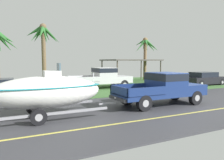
% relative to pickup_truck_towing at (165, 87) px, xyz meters
% --- Properties ---
extents(ground, '(36.00, 22.00, 0.11)m').
position_rel_pickup_truck_towing_xyz_m(ground, '(1.04, 8.00, -1.03)').
color(ground, '#38383D').
extents(pickup_truck_towing, '(5.59, 1.98, 1.83)m').
position_rel_pickup_truck_towing_xyz_m(pickup_truck_towing, '(0.00, 0.00, 0.00)').
color(pickup_truck_towing, navy).
rests_on(pickup_truck_towing, ground).
extents(boat_on_trailer, '(6.08, 2.20, 2.40)m').
position_rel_pickup_truck_towing_xyz_m(boat_on_trailer, '(-6.57, -0.00, 0.13)').
color(boat_on_trailer, gray).
rests_on(boat_on_trailer, ground).
extents(parked_pickup_background, '(5.92, 2.05, 1.91)m').
position_rel_pickup_truck_towing_xyz_m(parked_pickup_background, '(-0.24, 8.01, 0.04)').
color(parked_pickup_background, silver).
rests_on(parked_pickup_background, ground).
extents(parked_sedan_far, '(4.37, 1.90, 1.38)m').
position_rel_pickup_truck_towing_xyz_m(parked_sedan_far, '(10.16, 5.88, -0.35)').
color(parked_sedan_far, black).
rests_on(parked_sedan_far, ground).
extents(carport_awning, '(6.32, 4.59, 2.69)m').
position_rel_pickup_truck_towing_xyz_m(carport_awning, '(5.44, 12.72, 1.54)').
color(carport_awning, '#4C4238').
rests_on(carport_awning, ground).
extents(palm_tree_near_left, '(3.04, 3.20, 5.50)m').
position_rel_pickup_truck_towing_xyz_m(palm_tree_near_left, '(7.97, 13.15, 3.14)').
color(palm_tree_near_left, brown).
rests_on(palm_tree_near_left, ground).
extents(palm_tree_near_right, '(3.02, 3.12, 5.93)m').
position_rel_pickup_truck_towing_xyz_m(palm_tree_near_right, '(-4.99, 11.07, 3.46)').
color(palm_tree_near_right, brown).
rests_on(palm_tree_near_right, ground).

